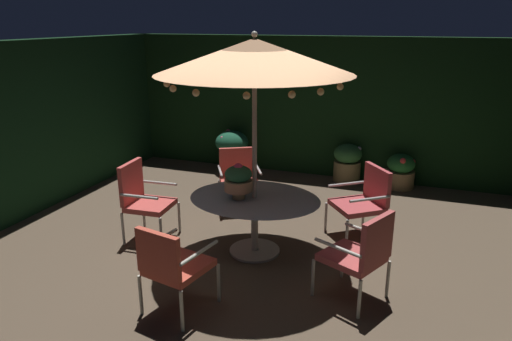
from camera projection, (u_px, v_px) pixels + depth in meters
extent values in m
cube|color=brown|center=(245.00, 255.00, 5.92)|extent=(7.54, 7.52, 0.02)
cube|color=black|center=(314.00, 107.00, 8.76)|extent=(7.54, 0.30, 2.55)
cube|color=black|center=(8.00, 134.00, 6.69)|extent=(0.30, 7.52, 2.55)
cylinder|color=#B7B2A7|center=(255.00, 250.00, 6.00)|extent=(0.64, 0.64, 0.03)
cylinder|color=#B7B2A7|center=(255.00, 226.00, 5.89)|extent=(0.09, 0.09, 0.71)
ellipsoid|color=#9FA5AD|center=(255.00, 198.00, 5.78)|extent=(1.63, 1.31, 0.03)
cylinder|color=#B8B3A4|center=(255.00, 163.00, 5.64)|extent=(0.06, 0.06, 2.37)
cone|color=tan|center=(254.00, 56.00, 5.26)|extent=(2.28, 2.28, 0.40)
sphere|color=#B8B3A4|center=(254.00, 34.00, 5.19)|extent=(0.07, 0.07, 0.07)
sphere|color=#F9DB8C|center=(340.00, 87.00, 5.00)|extent=(0.07, 0.07, 0.07)
sphere|color=#F9DB8C|center=(339.00, 81.00, 5.43)|extent=(0.07, 0.07, 0.07)
sphere|color=#F9DB8C|center=(321.00, 77.00, 5.85)|extent=(0.07, 0.07, 0.07)
sphere|color=#F9DB8C|center=(293.00, 74.00, 6.15)|extent=(0.07, 0.07, 0.07)
sphere|color=#F9DB8C|center=(262.00, 73.00, 6.28)|extent=(0.07, 0.07, 0.07)
sphere|color=#F9DB8C|center=(232.00, 73.00, 6.24)|extent=(0.07, 0.07, 0.07)
sphere|color=#F9DB8C|center=(200.00, 75.00, 6.00)|extent=(0.07, 0.07, 0.07)
sphere|color=#F9DB8C|center=(179.00, 78.00, 5.70)|extent=(0.07, 0.07, 0.07)
sphere|color=#F9DB8C|center=(167.00, 84.00, 5.22)|extent=(0.07, 0.07, 0.07)
sphere|color=#F9DB8C|center=(173.00, 89.00, 4.86)|extent=(0.07, 0.07, 0.07)
sphere|color=#F9DB8C|center=(196.00, 93.00, 4.58)|extent=(0.07, 0.07, 0.07)
sphere|color=#F9DB8C|center=(246.00, 96.00, 4.41)|extent=(0.07, 0.07, 0.07)
sphere|color=#F9DB8C|center=(292.00, 95.00, 4.48)|extent=(0.07, 0.07, 0.07)
sphere|color=#F9DB8C|center=(321.00, 92.00, 4.65)|extent=(0.07, 0.07, 0.07)
cylinder|color=tan|center=(239.00, 194.00, 5.72)|extent=(0.15, 0.15, 0.10)
cylinder|color=tan|center=(239.00, 185.00, 5.69)|extent=(0.34, 0.34, 0.13)
ellipsoid|color=#296642|center=(238.00, 174.00, 5.64)|extent=(0.33, 0.33, 0.20)
sphere|color=#D7457B|center=(238.00, 168.00, 5.62)|extent=(0.12, 0.12, 0.12)
cylinder|color=#B6B6A3|center=(179.00, 269.00, 5.14)|extent=(0.04, 0.04, 0.43)
cylinder|color=#B6B6A3|center=(219.00, 283.00, 4.88)|extent=(0.04, 0.04, 0.43)
cylinder|color=#B6B6A3|center=(141.00, 295.00, 4.66)|extent=(0.04, 0.04, 0.43)
cylinder|color=#B6B6A3|center=(182.00, 311.00, 4.40)|extent=(0.04, 0.04, 0.43)
cube|color=#C24C39|center=(179.00, 267.00, 4.69)|extent=(0.62, 0.67, 0.07)
cube|color=#C24C39|center=(158.00, 255.00, 4.38)|extent=(0.51, 0.16, 0.45)
cylinder|color=#B6B6A3|center=(158.00, 240.00, 4.75)|extent=(0.15, 0.56, 0.04)
cylinder|color=#B6B6A3|center=(199.00, 253.00, 4.49)|extent=(0.15, 0.56, 0.04)
cylinder|color=#BCB7A9|center=(313.00, 278.00, 4.98)|extent=(0.04, 0.04, 0.42)
cylinder|color=#BCB7A9|center=(342.00, 260.00, 5.34)|extent=(0.04, 0.04, 0.42)
cylinder|color=#BCB7A9|center=(359.00, 299.00, 4.59)|extent=(0.04, 0.04, 0.42)
cylinder|color=#BCB7A9|center=(388.00, 279.00, 4.96)|extent=(0.04, 0.04, 0.42)
cube|color=#B34B49|center=(352.00, 257.00, 4.89)|extent=(0.73, 0.72, 0.07)
cube|color=#B34B49|center=(377.00, 241.00, 4.62)|extent=(0.27, 0.49, 0.50)
cylinder|color=#BCB7A9|center=(338.00, 248.00, 4.65)|extent=(0.51, 0.27, 0.04)
cylinder|color=#BCB7A9|center=(367.00, 231.00, 5.01)|extent=(0.51, 0.27, 0.04)
cylinder|color=#B6ADAA|center=(347.00, 235.00, 6.00)|extent=(0.04, 0.04, 0.41)
cylinder|color=#B6ADAA|center=(326.00, 217.00, 6.55)|extent=(0.04, 0.04, 0.41)
cylinder|color=#B6ADAA|center=(387.00, 229.00, 6.17)|extent=(0.04, 0.04, 0.41)
cylinder|color=#B6ADAA|center=(364.00, 212.00, 6.72)|extent=(0.04, 0.04, 0.41)
cube|color=#B54548|center=(357.00, 206.00, 6.29)|extent=(0.82, 0.82, 0.07)
cube|color=#B54548|center=(377.00, 184.00, 6.29)|extent=(0.40, 0.49, 0.48)
cylinder|color=#B6ADAA|center=(370.00, 199.00, 5.95)|extent=(0.47, 0.38, 0.04)
cylinder|color=#B6ADAA|center=(347.00, 184.00, 6.50)|extent=(0.47, 0.38, 0.04)
cylinder|color=#B9AEA9|center=(261.00, 202.00, 7.08)|extent=(0.04, 0.04, 0.40)
cylinder|color=#B9AEA9|center=(223.00, 204.00, 6.99)|extent=(0.04, 0.04, 0.40)
cylinder|color=#B9AEA9|center=(256.00, 190.00, 7.59)|extent=(0.04, 0.04, 0.40)
cylinder|color=#B9AEA9|center=(219.00, 192.00, 7.50)|extent=(0.04, 0.04, 0.40)
cube|color=#BD4A40|center=(240.00, 183.00, 7.22)|extent=(0.76, 0.74, 0.07)
cube|color=#BD4A40|center=(237.00, 162.00, 7.38)|extent=(0.52, 0.33, 0.45)
cylinder|color=#B9AEA9|center=(258.00, 169.00, 7.20)|extent=(0.28, 0.47, 0.04)
cylinder|color=#B9AEA9|center=(220.00, 171.00, 7.11)|extent=(0.28, 0.47, 0.04)
cylinder|color=#B6B3A9|center=(179.00, 217.00, 6.49)|extent=(0.04, 0.04, 0.44)
cylinder|color=#B6B3A9|center=(161.00, 234.00, 5.99)|extent=(0.04, 0.04, 0.44)
cylinder|color=#B6B3A9|center=(144.00, 213.00, 6.63)|extent=(0.04, 0.04, 0.44)
cylinder|color=#B6B3A9|center=(123.00, 229.00, 6.13)|extent=(0.04, 0.04, 0.44)
cube|color=#C44C46|center=(151.00, 205.00, 6.23)|extent=(0.57, 0.57, 0.07)
cube|color=#C44C46|center=(131.00, 182.00, 6.21)|extent=(0.10, 0.53, 0.54)
cylinder|color=#B6B3A9|center=(159.00, 183.00, 6.41)|extent=(0.53, 0.07, 0.04)
cylinder|color=#B6B3A9|center=(139.00, 197.00, 5.91)|extent=(0.53, 0.07, 0.04)
cylinder|color=olive|center=(347.00, 171.00, 8.57)|extent=(0.49, 0.49, 0.38)
ellipsoid|color=#2C6432|center=(348.00, 154.00, 8.47)|extent=(0.50, 0.50, 0.35)
sphere|color=silver|center=(359.00, 149.00, 8.42)|extent=(0.09, 0.09, 0.09)
sphere|color=silver|center=(352.00, 151.00, 8.61)|extent=(0.07, 0.07, 0.07)
sphere|color=silver|center=(339.00, 151.00, 8.55)|extent=(0.11, 0.11, 0.11)
sphere|color=silver|center=(348.00, 153.00, 8.33)|extent=(0.11, 0.11, 0.11)
cylinder|color=#A46F42|center=(232.00, 161.00, 9.09)|extent=(0.50, 0.50, 0.41)
ellipsoid|color=#1B5338|center=(232.00, 142.00, 8.98)|extent=(0.63, 0.63, 0.44)
sphere|color=#E75D73|center=(241.00, 138.00, 8.89)|extent=(0.10, 0.10, 0.10)
sphere|color=#E55463|center=(228.00, 132.00, 9.15)|extent=(0.10, 0.10, 0.10)
sphere|color=#E35678|center=(222.00, 138.00, 8.80)|extent=(0.06, 0.06, 0.06)
cylinder|color=olive|center=(400.00, 179.00, 8.26)|extent=(0.50, 0.50, 0.30)
ellipsoid|color=#22652C|center=(401.00, 164.00, 8.17)|extent=(0.48, 0.48, 0.33)
sphere|color=red|center=(413.00, 162.00, 8.10)|extent=(0.10, 0.10, 0.10)
sphere|color=red|center=(404.00, 161.00, 8.26)|extent=(0.06, 0.06, 0.06)
sphere|color=#CC3B38|center=(394.00, 158.00, 8.28)|extent=(0.09, 0.09, 0.09)
sphere|color=#C43146|center=(392.00, 162.00, 8.17)|extent=(0.06, 0.06, 0.06)
sphere|color=#D33A38|center=(403.00, 161.00, 7.95)|extent=(0.10, 0.10, 0.10)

